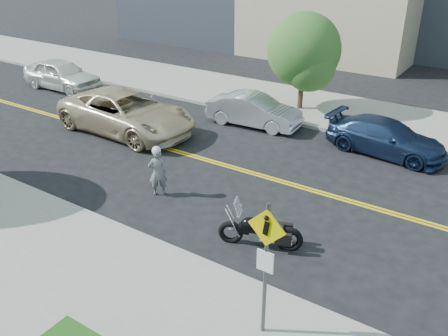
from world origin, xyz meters
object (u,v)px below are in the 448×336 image
Objects in this scene: pedestrian_sign at (266,258)px; suv at (126,112)px; motorcyclist at (158,171)px; parked_car_white at (62,74)px; parked_car_blue at (386,137)px; motorcycle at (261,224)px; parked_car_silver at (254,110)px.

pedestrian_sign reaches higher than suv.
motorcyclist is 0.36× the size of parked_car_white.
pedestrian_sign is 0.65× the size of parked_car_white.
suv is at bearing 116.69° from parked_car_blue.
parked_car_white is 1.03× the size of parked_car_blue.
pedestrian_sign reaches higher than motorcycle.
parked_car_white is 16.90m from parked_car_blue.
suv is at bearing -79.77° from motorcyclist.
motorcyclist is at bearing 149.04° from pedestrian_sign.
pedestrian_sign is at bearing -81.07° from motorcycle.
parked_car_silver is at bearing -128.52° from motorcyclist.
parked_car_blue is at bearing 93.56° from pedestrian_sign.
motorcycle is 8.91m from parked_car_silver.
parked_car_silver is 5.59m from parked_car_blue.
parked_car_blue is (5.59, 0.16, -0.03)m from parked_car_silver.
suv reaches higher than parked_car_blue.
motorcyclist is 6.98m from parked_car_silver.
pedestrian_sign is 0.49× the size of suv.
motorcycle is at bearing -152.72° from parked_car_silver.
motorcycle is (-1.61, 2.74, -1.30)m from pedestrian_sign.
pedestrian_sign is at bearing -119.13° from parked_car_white.
parked_car_white is 11.31m from parked_car_silver.
motorcyclist is at bearing 150.46° from parked_car_blue.
suv is 1.32× the size of parked_car_white.
suv is (-8.66, 4.06, 0.19)m from motorcycle.
parked_car_silver is (-4.64, 7.61, 0.02)m from motorcycle.
parked_car_white is at bearing 99.20° from parked_car_blue.
suv reaches higher than parked_car_white.
parked_car_silver is (-6.25, 10.35, -1.28)m from pedestrian_sign.
motorcycle is 0.53× the size of parked_car_silver.
pedestrian_sign is at bearing -121.97° from suv.
parked_car_silver is at bearing 97.23° from parked_car_blue.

